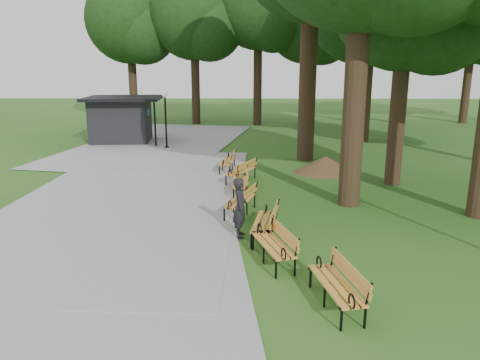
{
  "coord_description": "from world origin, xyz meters",
  "views": [
    {
      "loc": [
        0.18,
        -12.76,
        4.52
      ],
      "look_at": [
        0.0,
        0.83,
        1.1
      ],
      "focal_mm": 34.61,
      "sensor_mm": 36.0,
      "label": 1
    }
  ],
  "objects_px": {
    "lamp_post": "(165,107)",
    "bench_1": "(273,245)",
    "bench_6": "(227,161)",
    "kiosk": "(121,119)",
    "bench_0": "(336,285)",
    "bench_3": "(240,201)",
    "bench_5": "(241,171)",
    "bench_4": "(240,182)",
    "dirt_mound": "(325,164)",
    "bench_2": "(264,222)",
    "person": "(240,208)"
  },
  "relations": [
    {
      "from": "kiosk",
      "to": "bench_0",
      "type": "bearing_deg",
      "value": -68.4
    },
    {
      "from": "bench_4",
      "to": "bench_0",
      "type": "bearing_deg",
      "value": 12.28
    },
    {
      "from": "bench_0",
      "to": "bench_3",
      "type": "height_order",
      "value": "same"
    },
    {
      "from": "kiosk",
      "to": "bench_5",
      "type": "relative_size",
      "value": 2.25
    },
    {
      "from": "person",
      "to": "bench_6",
      "type": "xyz_separation_m",
      "value": [
        -0.66,
        7.79,
        -0.37
      ]
    },
    {
      "from": "dirt_mound",
      "to": "bench_6",
      "type": "height_order",
      "value": "bench_6"
    },
    {
      "from": "bench_3",
      "to": "bench_4",
      "type": "bearing_deg",
      "value": -161.38
    },
    {
      "from": "bench_3",
      "to": "bench_5",
      "type": "relative_size",
      "value": 1.0
    },
    {
      "from": "bench_3",
      "to": "bench_1",
      "type": "bearing_deg",
      "value": 30.41
    },
    {
      "from": "lamp_post",
      "to": "bench_4",
      "type": "distance_m",
      "value": 10.22
    },
    {
      "from": "bench_5",
      "to": "bench_1",
      "type": "bearing_deg",
      "value": 32.53
    },
    {
      "from": "lamp_post",
      "to": "bench_3",
      "type": "xyz_separation_m",
      "value": [
        4.19,
        -11.48,
        -1.8
      ]
    },
    {
      "from": "person",
      "to": "dirt_mound",
      "type": "bearing_deg",
      "value": -23.59
    },
    {
      "from": "bench_0",
      "to": "bench_5",
      "type": "height_order",
      "value": "same"
    },
    {
      "from": "bench_4",
      "to": "bench_6",
      "type": "height_order",
      "value": "same"
    },
    {
      "from": "bench_5",
      "to": "bench_3",
      "type": "bearing_deg",
      "value": 26.63
    },
    {
      "from": "person",
      "to": "bench_0",
      "type": "bearing_deg",
      "value": -151.66
    },
    {
      "from": "bench_0",
      "to": "bench_1",
      "type": "distance_m",
      "value": 2.29
    },
    {
      "from": "kiosk",
      "to": "bench_4",
      "type": "height_order",
      "value": "kiosk"
    },
    {
      "from": "kiosk",
      "to": "dirt_mound",
      "type": "distance_m",
      "value": 13.38
    },
    {
      "from": "kiosk",
      "to": "bench_5",
      "type": "xyz_separation_m",
      "value": [
        7.19,
        -9.53,
        -0.9
      ]
    },
    {
      "from": "bench_3",
      "to": "bench_4",
      "type": "xyz_separation_m",
      "value": [
        -0.04,
        2.32,
        0.0
      ]
    },
    {
      "from": "bench_2",
      "to": "bench_6",
      "type": "bearing_deg",
      "value": -161.1
    },
    {
      "from": "kiosk",
      "to": "lamp_post",
      "type": "bearing_deg",
      "value": -38.84
    },
    {
      "from": "lamp_post",
      "to": "bench_2",
      "type": "bearing_deg",
      "value": -70.14
    },
    {
      "from": "bench_0",
      "to": "lamp_post",
      "type": "bearing_deg",
      "value": -171.49
    },
    {
      "from": "bench_4",
      "to": "bench_5",
      "type": "bearing_deg",
      "value": 177.78
    },
    {
      "from": "bench_0",
      "to": "bench_4",
      "type": "relative_size",
      "value": 1.0
    },
    {
      "from": "dirt_mound",
      "to": "kiosk",
      "type": "bearing_deg",
      "value": 143.85
    },
    {
      "from": "bench_3",
      "to": "bench_4",
      "type": "height_order",
      "value": "same"
    },
    {
      "from": "lamp_post",
      "to": "dirt_mound",
      "type": "distance_m",
      "value": 9.84
    },
    {
      "from": "bench_2",
      "to": "bench_0",
      "type": "bearing_deg",
      "value": 28.48
    },
    {
      "from": "kiosk",
      "to": "bench_6",
      "type": "distance_m",
      "value": 10.14
    },
    {
      "from": "bench_0",
      "to": "bench_1",
      "type": "relative_size",
      "value": 1.0
    },
    {
      "from": "person",
      "to": "bench_3",
      "type": "xyz_separation_m",
      "value": [
        -0.03,
        1.86,
        -0.37
      ]
    },
    {
      "from": "person",
      "to": "bench_3",
      "type": "distance_m",
      "value": 1.9
    },
    {
      "from": "bench_5",
      "to": "bench_0",
      "type": "bearing_deg",
      "value": 37.6
    },
    {
      "from": "bench_5",
      "to": "lamp_post",
      "type": "bearing_deg",
      "value": -124.36
    },
    {
      "from": "bench_0",
      "to": "bench_6",
      "type": "height_order",
      "value": "same"
    },
    {
      "from": "dirt_mound",
      "to": "lamp_post",
      "type": "bearing_deg",
      "value": 143.41
    },
    {
      "from": "lamp_post",
      "to": "dirt_mound",
      "type": "bearing_deg",
      "value": -36.59
    },
    {
      "from": "bench_2",
      "to": "lamp_post",
      "type": "bearing_deg",
      "value": -150.62
    },
    {
      "from": "dirt_mound",
      "to": "bench_1",
      "type": "distance_m",
      "value": 9.66
    },
    {
      "from": "lamp_post",
      "to": "bench_6",
      "type": "bearing_deg",
      "value": -57.4
    },
    {
      "from": "lamp_post",
      "to": "bench_6",
      "type": "xyz_separation_m",
      "value": [
        3.55,
        -5.56,
        -1.8
      ]
    },
    {
      "from": "bench_2",
      "to": "bench_5",
      "type": "distance_m",
      "value": 6.07
    },
    {
      "from": "person",
      "to": "bench_2",
      "type": "bearing_deg",
      "value": -98.09
    },
    {
      "from": "bench_6",
      "to": "bench_2",
      "type": "bearing_deg",
      "value": 14.7
    },
    {
      "from": "lamp_post",
      "to": "bench_0",
      "type": "xyz_separation_m",
      "value": [
        6.09,
        -17.03,
        -1.8
      ]
    },
    {
      "from": "lamp_post",
      "to": "bench_1",
      "type": "height_order",
      "value": "lamp_post"
    }
  ]
}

